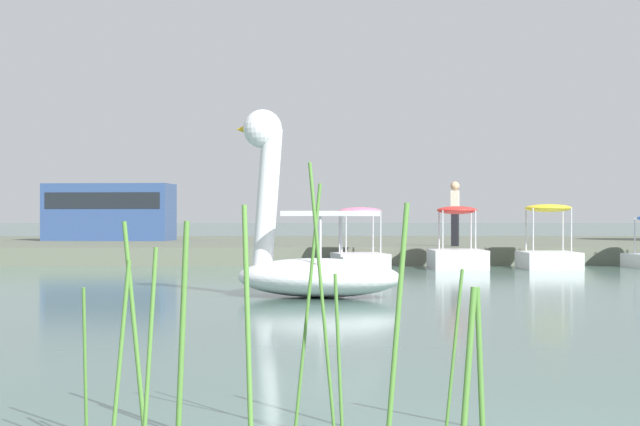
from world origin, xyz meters
TOP-DOWN VIEW (x-y plane):
  - shore_bank_far at (0.00, 34.42)m, footprint 158.35×19.26m
  - swan_boat at (-0.61, 12.88)m, footprint 3.07×2.34m
  - pedal_boat_pink at (0.91, 23.53)m, footprint 1.44×2.19m
  - pedal_boat_red at (3.33, 23.06)m, footprint 1.37×2.19m
  - pedal_boat_yellow at (5.62, 23.00)m, footprint 1.42×2.30m
  - person_on_path at (3.72, 26.01)m, footprint 0.27×0.28m
  - parked_van at (-7.10, 34.46)m, footprint 4.56×2.36m
  - reed_clump_foreground at (-0.95, 0.87)m, footprint 2.30×1.22m

SIDE VIEW (x-z plane):
  - shore_bank_far at x=0.00m, z-range 0.00..0.49m
  - pedal_boat_red at x=3.33m, z-range -0.38..1.19m
  - pedal_boat_yellow at x=5.62m, z-range -0.34..1.28m
  - pedal_boat_pink at x=0.91m, z-range -0.30..1.25m
  - reed_clump_foreground at x=-0.95m, z-range -0.20..1.39m
  - swan_boat at x=-0.61m, z-range -0.84..2.20m
  - person_on_path at x=3.72m, z-range 0.58..2.38m
  - parked_van at x=-7.10m, z-range 0.57..2.54m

